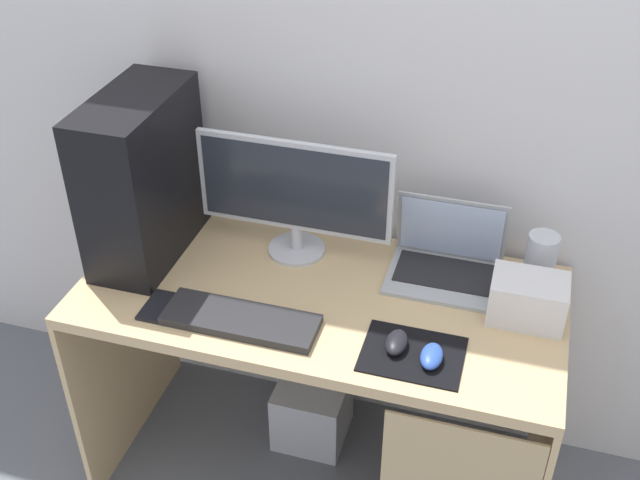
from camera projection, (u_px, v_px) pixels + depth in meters
name	position (u px, v px, depth m)	size (l,w,h in m)	color
ground_plane	(320.00, 468.00, 2.63)	(8.00, 8.00, 0.00)	slate
wall_back	(358.00, 65.00, 2.17)	(4.00, 0.05, 2.60)	silver
desk	(325.00, 339.00, 2.27)	(1.37, 0.65, 0.77)	tan
pc_tower	(142.00, 177.00, 2.23)	(0.20, 0.43, 0.50)	black
monitor	(295.00, 194.00, 2.23)	(0.58, 0.17, 0.38)	#B7BCC6
laptop	(446.00, 261.00, 2.24)	(0.32, 0.24, 0.23)	#9EA3A8
speaker	(540.00, 260.00, 2.17)	(0.09, 0.09, 0.16)	#B7BCC6
projector	(528.00, 299.00, 2.06)	(0.20, 0.14, 0.13)	silver
keyboard	(241.00, 320.00, 2.07)	(0.42, 0.14, 0.02)	#232326
mousepad	(413.00, 354.00, 1.98)	(0.26, 0.20, 0.01)	black
mouse_left	(397.00, 342.00, 1.99)	(0.06, 0.10, 0.03)	black
mouse_right	(432.00, 356.00, 1.94)	(0.06, 0.10, 0.03)	#2D51B2
cell_phone	(158.00, 306.00, 2.13)	(0.07, 0.13, 0.01)	black
subwoofer	(312.00, 410.00, 2.69)	(0.24, 0.24, 0.24)	#B7BCC6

